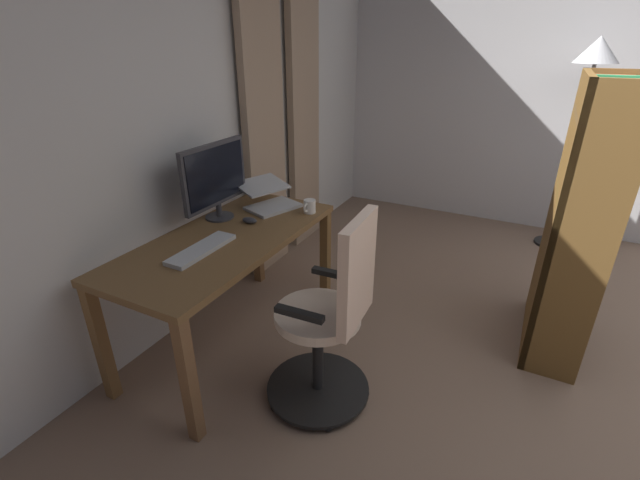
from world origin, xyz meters
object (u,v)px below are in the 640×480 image
mug_tea (309,206)px  desk (228,251)px  computer_keyboard (202,249)px  office_chair (330,323)px  bookshelf (570,221)px  computer_monitor (215,177)px  laptop (269,199)px  computer_mouse (250,220)px  floor_lamp (593,73)px

mug_tea → desk: bearing=-24.9°
mug_tea → computer_keyboard: bearing=-17.8°
desk → office_chair: (0.17, 0.76, -0.15)m
mug_tea → bookshelf: 1.55m
computer_monitor → bookshelf: bearing=110.0°
computer_monitor → laptop: (-0.31, 0.18, -0.21)m
computer_mouse → bookshelf: 1.89m
laptop → bookshelf: (-0.41, 1.80, 0.03)m
laptop → computer_monitor: bearing=-9.7°
computer_monitor → computer_keyboard: size_ratio=1.27×
desk → computer_monitor: bearing=-133.8°
mug_tea → bookshelf: size_ratio=0.07×
computer_mouse → mug_tea: mug_tea is taller
computer_mouse → laptop: bearing=-170.4°
computer_monitor → computer_mouse: computer_monitor is taller
office_chair → laptop: size_ratio=2.43×
computer_keyboard → computer_monitor: bearing=-151.9°
computer_mouse → bookshelf: size_ratio=0.06×
laptop → floor_lamp: floor_lamp is taller
laptop → bookshelf: bearing=122.2°
computer_monitor → office_chair: bearing=68.6°
office_chair → mug_tea: (-0.72, -0.51, 0.29)m
computer_monitor → laptop: computer_monitor is taller
desk → computer_monitor: size_ratio=2.68×
computer_keyboard → computer_mouse: (-0.44, -0.00, 0.01)m
laptop → bookshelf: bookshelf is taller
floor_lamp → computer_keyboard: bearing=-32.9°
computer_keyboard → mug_tea: mug_tea is taller
floor_lamp → desk: bearing=-35.2°
computer_monitor → bookshelf: size_ratio=0.34×
computer_mouse → computer_keyboard: bearing=0.2°
computer_keyboard → laptop: (-0.74, -0.05, 0.04)m
desk → mug_tea: bearing=155.1°
bookshelf → laptop: bearing=-77.3°
computer_monitor → laptop: bearing=150.7°
office_chair → computer_monitor: computer_monitor is taller
computer_keyboard → computer_mouse: size_ratio=4.35×
laptop → floor_lamp: size_ratio=0.25×
bookshelf → computer_monitor: bearing=-70.0°
bookshelf → computer_mouse: bearing=-68.1°
office_chair → desk: bearing=74.3°
computer_mouse → mug_tea: size_ratio=0.83×
office_chair → laptop: office_chair is taller
mug_tea → bookshelf: (-0.38, 1.51, 0.04)m
mug_tea → floor_lamp: size_ratio=0.07×
floor_lamp → mug_tea: bearing=-37.7°
desk → mug_tea: (-0.55, 0.25, 0.14)m
laptop → desk: bearing=24.3°
office_chair → mug_tea: size_ratio=8.88×
bookshelf → computer_keyboard: bearing=-56.8°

